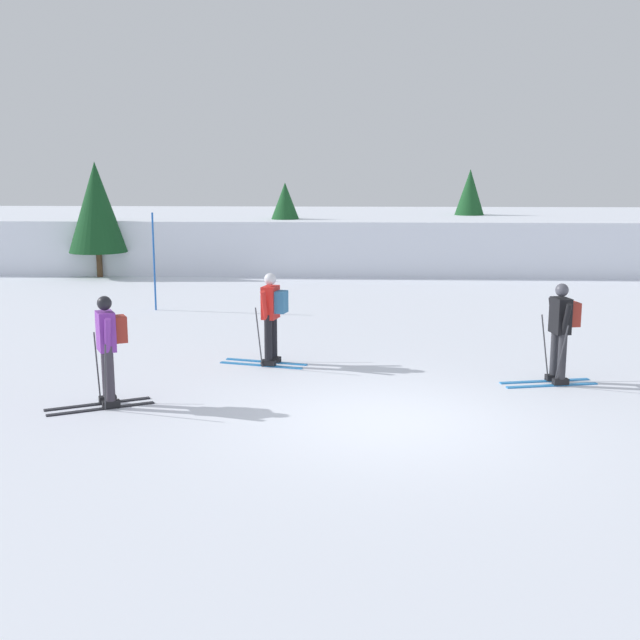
{
  "coord_description": "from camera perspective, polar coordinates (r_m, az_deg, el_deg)",
  "views": [
    {
      "loc": [
        -0.44,
        -11.17,
        3.65
      ],
      "look_at": [
        -1.06,
        2.99,
        0.9
      ],
      "focal_mm": 45.2,
      "sensor_mm": 36.0,
      "label": 1
    }
  ],
  "objects": [
    {
      "name": "ground_plane",
      "position": [
        11.75,
        4.56,
        -7.14
      ],
      "size": [
        120.0,
        120.0,
        0.0
      ],
      "primitive_type": "plane",
      "color": "silver"
    },
    {
      "name": "far_snow_ridge",
      "position": [
        29.96,
        3.35,
        5.69
      ],
      "size": [
        80.0,
        7.52,
        1.81
      ],
      "primitive_type": "cube",
      "color": "silver",
      "rests_on": "ground"
    },
    {
      "name": "skier_black",
      "position": [
        14.04,
        16.69,
        -0.56
      ],
      "size": [
        1.64,
        0.99,
        1.71
      ],
      "color": "#237AC6",
      "rests_on": "ground"
    },
    {
      "name": "skier_purple",
      "position": [
        12.61,
        -14.78,
        -1.73
      ],
      "size": [
        1.59,
        1.06,
        1.71
      ],
      "color": "black",
      "rests_on": "ground"
    },
    {
      "name": "skier_red",
      "position": [
        14.74,
        -3.44,
        0.43
      ],
      "size": [
        1.64,
        0.98,
        1.71
      ],
      "color": "#237AC6",
      "rests_on": "ground"
    },
    {
      "name": "trail_marker_pole",
      "position": [
        20.73,
        -11.67,
        4.06
      ],
      "size": [
        0.05,
        0.05,
        2.47
      ],
      "primitive_type": "cylinder",
      "color": "#1E56AD",
      "rests_on": "ground"
    },
    {
      "name": "conifer_far_left",
      "position": [
        27.32,
        -15.54,
        7.7
      ],
      "size": [
        1.9,
        1.9,
        3.74
      ],
      "color": "#513823",
      "rests_on": "ground"
    },
    {
      "name": "conifer_far_right",
      "position": [
        27.79,
        -2.48,
        7.33
      ],
      "size": [
        1.76,
        1.76,
        3.04
      ],
      "color": "#513823",
      "rests_on": "ground"
    },
    {
      "name": "conifer_far_centre",
      "position": [
        30.52,
        10.53,
        7.83
      ],
      "size": [
        1.8,
        1.8,
        3.48
      ],
      "color": "#513823",
      "rests_on": "ground"
    }
  ]
}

